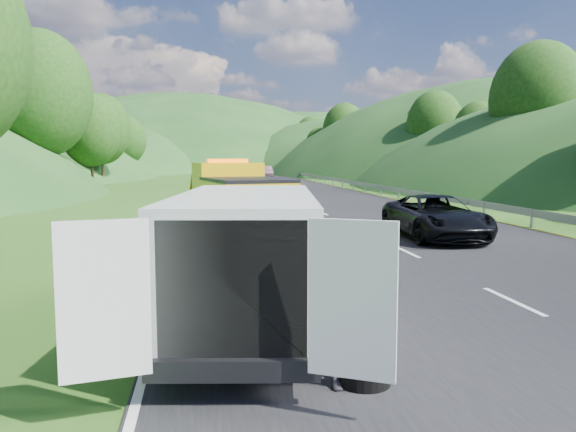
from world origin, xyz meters
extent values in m
plane|color=#38661E|center=(0.00, 0.00, 0.00)|extent=(320.00, 320.00, 0.00)
cube|color=black|center=(3.00, 40.00, 0.01)|extent=(14.00, 200.00, 0.02)
cube|color=gray|center=(10.30, 52.50, 0.00)|extent=(0.06, 140.00, 1.52)
cylinder|color=black|center=(-3.39, 10.11, 0.56)|extent=(0.62, 1.17, 1.11)
cylinder|color=black|center=(-1.32, 10.56, 0.56)|extent=(0.62, 1.17, 1.11)
cylinder|color=black|center=(-2.44, 5.75, 0.56)|extent=(0.62, 1.17, 1.11)
cylinder|color=black|center=(-0.37, 6.20, 0.56)|extent=(0.62, 1.17, 1.11)
cube|color=#E5AE0C|center=(-2.15, 9.41, 1.62)|extent=(2.72, 2.25, 2.12)
cube|color=#E5AE0C|center=(-1.62, 6.96, 1.34)|extent=(3.20, 4.22, 1.45)
cube|color=black|center=(-1.62, 6.96, 2.12)|extent=(3.20, 4.22, 0.11)
cube|color=black|center=(-2.44, 10.71, 1.00)|extent=(2.46, 1.78, 0.78)
cube|color=black|center=(-2.58, 11.37, 0.78)|extent=(2.33, 0.71, 0.56)
cube|color=#E5AE0C|center=(-2.52, 11.09, 1.73)|extent=(2.36, 1.33, 1.22)
cube|color=orange|center=(-2.15, 9.41, 2.73)|extent=(1.58, 0.60, 0.18)
cube|color=black|center=(-2.32, 10.17, 2.01)|extent=(2.09, 0.54, 1.00)
cylinder|color=black|center=(-3.06, -1.34, 0.41)|extent=(0.41, 0.85, 0.81)
cylinder|color=black|center=(-1.25, -1.60, 0.41)|extent=(0.41, 0.85, 0.81)
cylinder|color=black|center=(-3.54, -4.76, 0.41)|extent=(0.41, 0.85, 0.81)
cylinder|color=black|center=(-1.73, -5.01, 0.41)|extent=(0.41, 0.85, 0.81)
cube|color=silver|center=(-2.41, -3.28, 1.37)|extent=(2.80, 5.52, 1.88)
cube|color=silver|center=(-2.02, -0.51, 0.96)|extent=(2.14, 1.19, 1.01)
cube|color=black|center=(-2.05, -0.72, 1.78)|extent=(1.91, 0.60, 0.85)
cube|color=black|center=(-2.77, -5.84, 1.37)|extent=(1.72, 0.34, 1.62)
cube|color=silver|center=(-4.14, -6.11, 1.37)|extent=(0.96, 0.26, 1.73)
cube|color=silver|center=(-1.53, -6.48, 1.37)|extent=(0.88, 0.51, 1.73)
cube|color=black|center=(-2.79, -5.94, 0.46)|extent=(2.03, 0.43, 0.25)
imported|color=silver|center=(-3.08, 0.10, 0.00)|extent=(0.56, 0.70, 1.74)
imported|color=tan|center=(-2.30, -0.08, 0.00)|extent=(0.58, 0.58, 0.95)
imported|color=black|center=(-1.39, -5.62, 0.00)|extent=(1.08, 0.66, 1.62)
cube|color=#53543F|center=(-5.15, -0.27, 0.28)|extent=(0.36, 0.22, 0.57)
cylinder|color=black|center=(-1.10, -5.51, 0.00)|extent=(0.69, 0.69, 0.20)
imported|color=black|center=(5.06, 6.60, 0.00)|extent=(2.63, 5.53, 1.52)
imported|color=#434347|center=(2.13, 53.51, 0.00)|extent=(1.59, 3.96, 1.35)
imported|color=brown|center=(6.08, 70.11, 0.00)|extent=(1.69, 4.83, 1.59)
imported|color=#9C654E|center=(1.77, 87.35, 0.00)|extent=(2.01, 4.94, 1.43)
camera|label=1|loc=(-3.08, -12.16, 2.89)|focal=35.00mm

